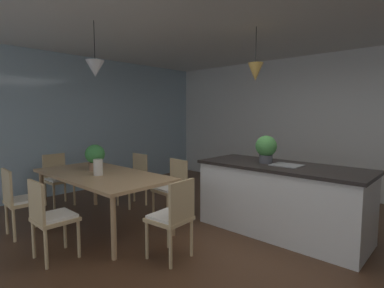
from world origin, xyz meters
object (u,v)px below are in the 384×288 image
Objects in this scene: chair_far_left at (134,178)px; chair_near_left at (20,199)px; potted_plant_on_table at (95,156)px; vase_on_dining_table at (98,167)px; chair_window_end at (58,178)px; potted_plant_on_island at (266,148)px; chair_far_right at (172,187)px; chair_near_right at (50,216)px; chair_kitchen_end at (173,216)px; dining_table at (101,178)px; kitchen_island at (281,198)px.

chair_near_left is (-0.00, -1.77, 0.00)m from chair_far_left.
potted_plant_on_table is (0.19, 0.96, 0.47)m from chair_near_left.
vase_on_dining_table is at bearing -60.49° from chair_far_left.
chair_window_end and chair_near_left have the same top height.
potted_plant_on_island is 1.71× the size of vase_on_dining_table.
chair_far_right and chair_far_left have the same top height.
chair_near_left is at bearing 180.00° from chair_near_right.
vase_on_dining_table is at bearing -175.89° from chair_kitchen_end.
dining_table is at bearing 132.29° from vase_on_dining_table.
chair_far_right is at bearing 61.86° from chair_near_left.
chair_window_end is 2.33× the size of potted_plant_on_table.
chair_kitchen_end and chair_near_left have the same top height.
chair_near_left is 3.25m from potted_plant_on_island.
chair_window_end is 2.37× the size of potted_plant_on_island.
vase_on_dining_table is (0.37, -0.16, -0.10)m from potted_plant_on_table.
potted_plant_on_table reaches higher than chair_far_right.
dining_table is at bearing 61.90° from chair_near_left.
vase_on_dining_table reaches higher than chair_near_right.
chair_kitchen_end is 1.00× the size of chair_near_left.
chair_window_end is 1.29m from chair_far_left.
chair_near_right is 2.08m from chair_window_end.
chair_kitchen_end is 1.00× the size of chair_far_right.
potted_plant_on_island is (3.11, 1.45, 0.63)m from chair_window_end.
chair_window_end is 1.00× the size of chair_near_left.
chair_kitchen_end is 2.83m from chair_window_end.
chair_far_left and chair_near_left have the same top height.
chair_near_right and chair_far_left have the same top height.
potted_plant_on_island is at bearing 47.12° from chair_near_left.
vase_on_dining_table is at bearing -111.81° from chair_far_right.
chair_far_left is at bearing 117.95° from dining_table.
vase_on_dining_table is (0.55, 0.79, 0.37)m from chair_near_left.
chair_window_end is (-1.88, 0.88, 0.00)m from chair_near_right.
chair_kitchen_end is at bearing 4.11° from vase_on_dining_table.
chair_far_left is at bearing -165.27° from potted_plant_on_island.
vase_on_dining_table reaches higher than chair_kitchen_end.
potted_plant_on_island is at bearing 25.04° from chair_window_end.
dining_table is 1.43m from chair_kitchen_end.
chair_window_end is at bearing 154.87° from chair_near_right.
chair_near_left is at bearing -118.10° from dining_table.
chair_far_left is at bearing -166.62° from kitchen_island.
chair_near_right is at bearing -51.78° from potted_plant_on_table.
potted_plant_on_table is (-2.21, -1.38, 0.49)m from kitchen_island.
chair_kitchen_end is 1.00× the size of chair_near_right.
potted_plant_on_table reaches higher than vase_on_dining_table.
chair_far_right is at bearing 61.83° from dining_table.
kitchen_island is at bearing 32.01° from potted_plant_on_table.
chair_kitchen_end and chair_window_end have the same top height.
chair_window_end is at bearing -179.97° from dining_table.
kitchen_island is at bearing -0.00° from potted_plant_on_island.
chair_window_end is at bearing -154.96° from potted_plant_on_island.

